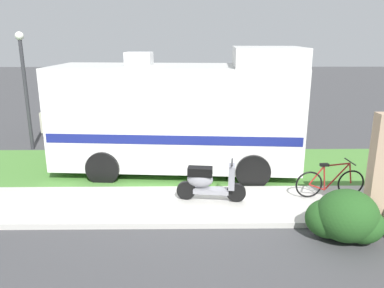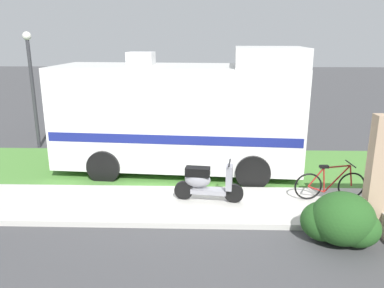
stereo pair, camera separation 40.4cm
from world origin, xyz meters
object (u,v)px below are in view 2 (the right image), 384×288
object	(u,v)px
pickup_truck_near	(132,109)
pickup_truck_far	(168,98)
motorhome_rv	(182,114)
bicycle	(330,184)
scooter	(206,182)
street_lamp_post	(32,79)

from	to	relation	value
pickup_truck_near	pickup_truck_far	xyz separation A→B (m)	(1.14, 3.06, -0.05)
pickup_truck_near	motorhome_rv	bearing A→B (deg)	-63.26
bicycle	pickup_truck_far	size ratio (longest dim) A/B	0.29
bicycle	pickup_truck_near	size ratio (longest dim) A/B	0.33
scooter	bicycle	xyz separation A→B (m)	(2.89, 0.16, -0.09)
motorhome_rv	bicycle	xyz separation A→B (m)	(3.56, -2.15, -1.19)
scooter	pickup_truck_far	xyz separation A→B (m)	(-1.79, 9.83, 0.35)
street_lamp_post	pickup_truck_near	bearing A→B (deg)	35.60
scooter	bicycle	world-z (taller)	scooter
bicycle	scooter	bearing A→B (deg)	-176.76
street_lamp_post	motorhome_rv	bearing A→B (deg)	-24.02
bicycle	pickup_truck_near	bearing A→B (deg)	131.32
bicycle	pickup_truck_far	bearing A→B (deg)	115.79
motorhome_rv	bicycle	size ratio (longest dim) A/B	4.11
scooter	street_lamp_post	xyz separation A→B (m)	(-5.89, 4.64, 1.84)
pickup_truck_far	scooter	bearing A→B (deg)	-79.70
scooter	street_lamp_post	distance (m)	7.72
bicycle	street_lamp_post	world-z (taller)	street_lamp_post
motorhome_rv	street_lamp_post	xyz separation A→B (m)	(-5.21, 2.32, 0.74)
motorhome_rv	pickup_truck_near	distance (m)	5.03
motorhome_rv	bicycle	distance (m)	4.33
bicycle	pickup_truck_far	xyz separation A→B (m)	(-4.67, 9.66, 0.44)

